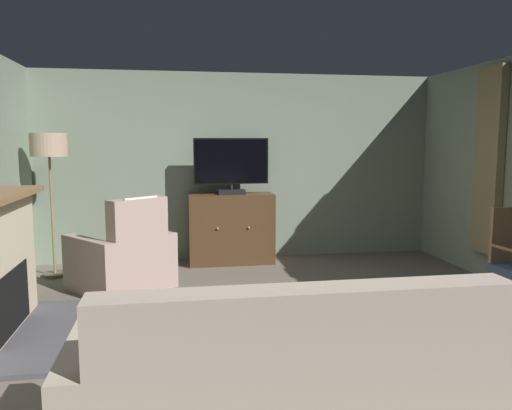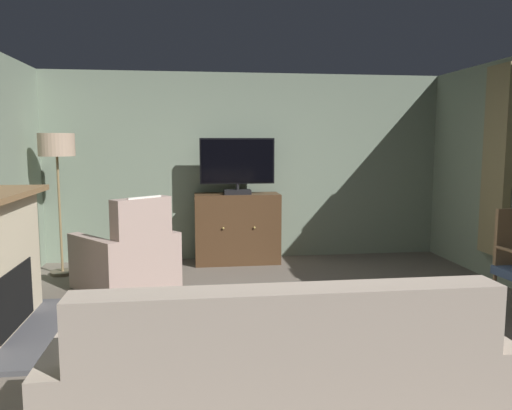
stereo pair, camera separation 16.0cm
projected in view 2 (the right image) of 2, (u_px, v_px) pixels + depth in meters
The scene contains 12 objects.
ground_plane at pixel (285, 333), 4.40m from camera, with size 6.12×6.33×0.04m, color #665B51.
wall_back at pixel (247, 167), 7.10m from camera, with size 6.12×0.10×2.58m, color gray.
curtain_panel_far at pixel (497, 161), 5.78m from camera, with size 0.10×0.44×2.17m, color #8E7F56.
rug_central at pixel (250, 346), 4.05m from camera, with size 2.04×1.82×0.01m, color tan.
tv_cabinet at pixel (237, 230), 6.84m from camera, with size 1.14×0.48×0.94m.
television at pixel (237, 165), 6.67m from camera, with size 0.99×0.20×0.74m.
coffee_table at pixel (225, 303), 3.82m from camera, with size 1.13×0.56×0.48m.
tv_remote at pixel (216, 299), 3.72m from camera, with size 0.17×0.05×0.02m, color black.
folded_newspaper at pixel (233, 296), 3.80m from camera, with size 0.30×0.22×0.01m, color silver.
sofa_floral at pixel (279, 397), 2.59m from camera, with size 2.25×0.89×0.99m.
armchair_by_fireplace at pixel (128, 259), 5.67m from camera, with size 1.27×1.26×1.06m.
floor_lamp at pixel (57, 155), 6.10m from camera, with size 0.43×0.43×1.74m.
Camera 2 is at (-0.80, -4.15, 1.64)m, focal length 35.40 mm.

